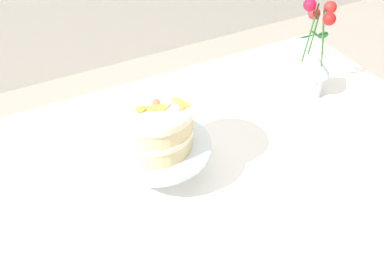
{
  "coord_description": "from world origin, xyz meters",
  "views": [
    {
      "loc": [
        -0.55,
        -0.9,
        1.67
      ],
      "look_at": [
        -0.06,
        0.02,
        0.86
      ],
      "focal_mm": 50.77,
      "sensor_mm": 36.0,
      "label": 1
    }
  ],
  "objects_px": {
    "cake_stand": "(153,150)",
    "layer_cake": "(152,125)",
    "dining_table": "(219,203)",
    "flower_vase": "(314,62)"
  },
  "relations": [
    {
      "from": "cake_stand",
      "to": "layer_cake",
      "type": "relative_size",
      "value": 1.41
    },
    {
      "from": "layer_cake",
      "to": "dining_table",
      "type": "bearing_deg",
      "value": -32.14
    },
    {
      "from": "dining_table",
      "to": "cake_stand",
      "type": "bearing_deg",
      "value": 147.85
    },
    {
      "from": "dining_table",
      "to": "cake_stand",
      "type": "relative_size",
      "value": 4.83
    },
    {
      "from": "layer_cake",
      "to": "flower_vase",
      "type": "distance_m",
      "value": 0.59
    },
    {
      "from": "cake_stand",
      "to": "flower_vase",
      "type": "relative_size",
      "value": 0.9
    },
    {
      "from": "dining_table",
      "to": "flower_vase",
      "type": "relative_size",
      "value": 4.34
    },
    {
      "from": "dining_table",
      "to": "flower_vase",
      "type": "bearing_deg",
      "value": 24.66
    },
    {
      "from": "dining_table",
      "to": "layer_cake",
      "type": "bearing_deg",
      "value": 147.86
    },
    {
      "from": "flower_vase",
      "to": "dining_table",
      "type": "bearing_deg",
      "value": -155.34
    }
  ]
}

